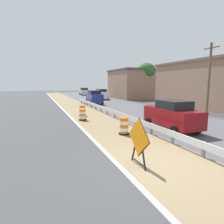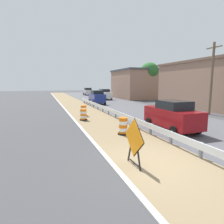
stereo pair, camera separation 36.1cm
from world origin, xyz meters
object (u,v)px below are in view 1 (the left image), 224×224
object	(u,v)px
car_trailing_near_lane	(84,91)
utility_pole_near	(209,78)
traffic_barrel_close	(83,115)
car_lead_far_lane	(172,115)
car_mid_far_lane	(102,94)
traffic_barrel_mid	(82,111)
warning_sign_diamond	(139,140)
traffic_barrel_nearest	(124,127)
car_lead_near_lane	(94,97)

from	to	relation	value
car_trailing_near_lane	utility_pole_near	distance (m)	36.26
traffic_barrel_close	car_lead_far_lane	world-z (taller)	car_lead_far_lane
traffic_barrel_close	car_mid_far_lane	size ratio (longest dim) A/B	0.23
car_mid_far_lane	utility_pole_near	bearing A→B (deg)	11.09
traffic_barrel_mid	car_trailing_near_lane	xyz separation A→B (m)	(7.70, 32.30, 0.51)
warning_sign_diamond	traffic_barrel_close	size ratio (longest dim) A/B	1.95
car_trailing_near_lane	car_mid_far_lane	distance (m)	14.71
traffic_barrel_close	car_lead_far_lane	xyz separation A→B (m)	(5.00, -5.50, 0.58)
warning_sign_diamond	traffic_barrel_mid	bearing A→B (deg)	-93.08
traffic_barrel_nearest	car_mid_far_lane	distance (m)	26.15
car_mid_far_lane	warning_sign_diamond	bearing A→B (deg)	-16.34
warning_sign_diamond	utility_pole_near	world-z (taller)	utility_pole_near
car_trailing_near_lane	traffic_barrel_close	bearing A→B (deg)	-11.39
traffic_barrel_nearest	car_mid_far_lane	world-z (taller)	car_mid_far_lane
traffic_barrel_nearest	car_trailing_near_lane	distance (m)	40.52
car_lead_near_lane	car_lead_far_lane	size ratio (longest dim) A/B	0.94
car_trailing_near_lane	car_lead_far_lane	xyz separation A→B (m)	(-3.17, -40.00, 0.05)
warning_sign_diamond	car_lead_far_lane	distance (m)	6.62
car_trailing_near_lane	car_mid_far_lane	bearing A→B (deg)	2.15
traffic_barrel_close	warning_sign_diamond	bearing A→B (deg)	-90.06
traffic_barrel_close	car_lead_far_lane	distance (m)	7.46
car_mid_far_lane	utility_pole_near	distance (m)	21.79
traffic_barrel_mid	car_mid_far_lane	bearing A→B (deg)	66.19
traffic_barrel_nearest	warning_sign_diamond	bearing A→B (deg)	-107.92
warning_sign_diamond	car_lead_near_lane	world-z (taller)	car_lead_near_lane
car_trailing_near_lane	warning_sign_diamond	bearing A→B (deg)	-8.53
car_trailing_near_lane	car_mid_far_lane	world-z (taller)	car_mid_far_lane
warning_sign_diamond	car_lead_near_lane	xyz separation A→B (m)	(4.58, 22.05, 0.01)
traffic_barrel_close	car_mid_far_lane	xyz separation A→B (m)	(8.23, 19.78, 0.58)
traffic_barrel_mid	car_lead_near_lane	xyz separation A→B (m)	(4.10, 10.03, 0.59)
traffic_barrel_close	car_mid_far_lane	distance (m)	21.43
car_lead_far_lane	car_mid_far_lane	size ratio (longest dim) A/B	1.04
traffic_barrel_mid	car_trailing_near_lane	size ratio (longest dim) A/B	0.25
traffic_barrel_close	car_lead_near_lane	size ratio (longest dim) A/B	0.24
traffic_barrel_close	car_lead_far_lane	size ratio (longest dim) A/B	0.22
traffic_barrel_close	car_trailing_near_lane	world-z (taller)	car_trailing_near_lane
warning_sign_diamond	traffic_barrel_nearest	distance (m)	4.63
car_mid_far_lane	traffic_barrel_nearest	bearing A→B (deg)	-15.93
warning_sign_diamond	car_trailing_near_lane	distance (m)	45.07
warning_sign_diamond	traffic_barrel_mid	world-z (taller)	warning_sign_diamond
traffic_barrel_close	traffic_barrel_mid	distance (m)	2.25
warning_sign_diamond	utility_pole_near	bearing A→B (deg)	-147.15
traffic_barrel_mid	car_trailing_near_lane	bearing A→B (deg)	76.59
traffic_barrel_close	car_lead_near_lane	world-z (taller)	car_lead_near_lane
warning_sign_diamond	utility_pole_near	distance (m)	15.48
car_lead_far_lane	car_mid_far_lane	distance (m)	25.49
warning_sign_diamond	utility_pole_near	xyz separation A→B (m)	(12.69, 8.45, 2.67)
warning_sign_diamond	car_mid_far_lane	world-z (taller)	car_mid_far_lane
traffic_barrel_nearest	utility_pole_near	distance (m)	12.42
traffic_barrel_nearest	car_trailing_near_lane	bearing A→B (deg)	80.39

